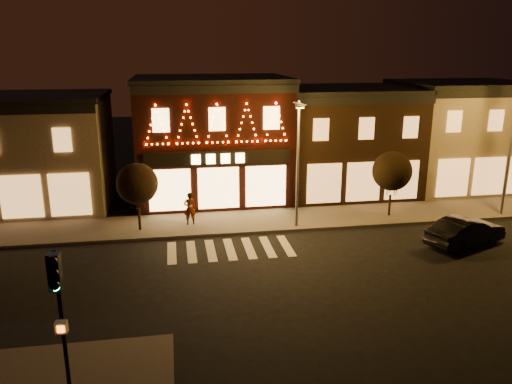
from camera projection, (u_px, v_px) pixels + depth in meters
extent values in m
plane|color=black|center=(240.00, 283.00, 22.56)|extent=(120.00, 120.00, 0.00)
cube|color=#47423D|center=(255.00, 221.00, 30.44)|extent=(44.00, 4.00, 0.15)
cube|color=#70614F|center=(13.00, 154.00, 32.82)|extent=(12.00, 8.00, 7.00)
cube|color=black|center=(5.00, 97.00, 31.82)|extent=(12.20, 8.20, 0.30)
cube|color=black|center=(212.00, 140.00, 34.75)|extent=(10.00, 8.00, 8.00)
cube|color=black|center=(211.00, 79.00, 33.62)|extent=(10.20, 8.20, 0.30)
cube|color=black|center=(216.00, 90.00, 29.89)|extent=(10.00, 0.25, 0.50)
cube|color=black|center=(218.00, 158.00, 30.97)|extent=(9.00, 0.15, 0.90)
cube|color=#FFD87F|center=(218.00, 159.00, 30.87)|extent=(3.40, 0.08, 0.60)
cube|color=black|center=(344.00, 142.00, 36.37)|extent=(9.00, 8.00, 7.20)
cube|color=black|center=(347.00, 89.00, 35.35)|extent=(9.20, 8.20, 0.30)
cube|color=black|center=(368.00, 101.00, 31.62)|extent=(9.00, 0.25, 0.50)
cube|color=#70614F|center=(460.00, 137.00, 37.76)|extent=(9.00, 8.00, 7.50)
cube|color=black|center=(465.00, 83.00, 36.70)|extent=(9.20, 8.20, 0.30)
cube|color=black|center=(499.00, 94.00, 32.97)|extent=(9.00, 0.25, 0.50)
cylinder|color=black|center=(63.00, 327.00, 14.30)|extent=(0.12, 0.12, 4.68)
cube|color=black|center=(55.00, 272.00, 13.60)|extent=(0.35, 0.33, 1.07)
cylinder|color=#19FF72|center=(55.00, 287.00, 13.55)|extent=(0.23, 0.08, 0.22)
cube|color=beige|center=(61.00, 327.00, 14.08)|extent=(0.34, 0.25, 0.35)
cylinder|color=#59595E|center=(298.00, 165.00, 28.46)|extent=(0.14, 0.14, 7.21)
cylinder|color=#59595E|center=(300.00, 103.00, 26.81)|extent=(0.39, 1.43, 0.09)
cube|color=#59595E|center=(300.00, 106.00, 26.13)|extent=(0.49, 0.34, 0.16)
cube|color=orange|center=(300.00, 108.00, 26.16)|extent=(0.37, 0.25, 0.05)
cylinder|color=#59595E|center=(509.00, 151.00, 30.45)|extent=(0.16, 0.16, 7.94)
cylinder|color=black|center=(139.00, 219.00, 28.62)|extent=(0.14, 0.14, 1.26)
sphere|color=black|center=(137.00, 184.00, 28.05)|extent=(2.31, 2.31, 2.31)
cylinder|color=black|center=(390.00, 205.00, 31.14)|extent=(0.14, 0.14, 1.31)
sphere|color=black|center=(392.00, 171.00, 30.55)|extent=(2.39, 2.39, 2.39)
imported|color=black|center=(465.00, 232.00, 26.71)|extent=(4.89, 3.11, 1.52)
imported|color=gray|center=(190.00, 208.00, 29.42)|extent=(0.74, 0.51, 1.93)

